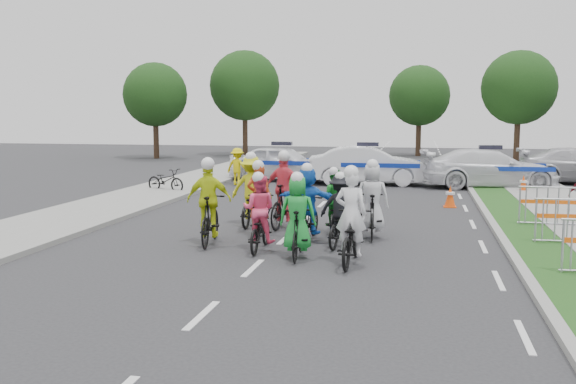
% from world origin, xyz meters
% --- Properties ---
extents(ground, '(90.00, 90.00, 0.00)m').
position_xyz_m(ground, '(0.00, 0.00, 0.00)').
color(ground, '#28282B').
rests_on(ground, ground).
extents(curb_right, '(0.20, 60.00, 0.12)m').
position_xyz_m(curb_right, '(5.10, 5.00, 0.06)').
color(curb_right, gray).
rests_on(curb_right, ground).
extents(grass_strip, '(1.20, 60.00, 0.11)m').
position_xyz_m(grass_strip, '(5.80, 5.00, 0.06)').
color(grass_strip, '#174918').
rests_on(grass_strip, ground).
extents(sidewalk_left, '(3.00, 60.00, 0.13)m').
position_xyz_m(sidewalk_left, '(-6.50, 5.00, 0.07)').
color(sidewalk_left, gray).
rests_on(sidewalk_left, ground).
extents(rider_0, '(0.78, 1.99, 2.00)m').
position_xyz_m(rider_0, '(1.83, 0.74, 0.66)').
color(rider_0, black).
rests_on(rider_0, ground).
extents(rider_1, '(0.80, 1.77, 1.83)m').
position_xyz_m(rider_1, '(0.69, 1.05, 0.71)').
color(rider_1, black).
rests_on(rider_1, ground).
extents(rider_2, '(0.74, 1.73, 1.75)m').
position_xyz_m(rider_2, '(-0.28, 1.64, 0.66)').
color(rider_2, black).
rests_on(rider_2, ground).
extents(rider_3, '(1.06, 1.98, 2.03)m').
position_xyz_m(rider_3, '(-1.56, 2.02, 0.77)').
color(rider_3, black).
rests_on(rider_3, ground).
extents(rider_4, '(1.03, 1.76, 1.71)m').
position_xyz_m(rider_4, '(1.41, 2.45, 0.67)').
color(rider_4, black).
rests_on(rider_4, ground).
extents(rider_5, '(1.52, 1.82, 1.86)m').
position_xyz_m(rider_5, '(0.57, 2.94, 0.78)').
color(rider_5, black).
rests_on(rider_5, ground).
extents(rider_6, '(0.96, 1.93, 1.89)m').
position_xyz_m(rider_6, '(-0.69, 3.25, 0.62)').
color(rider_6, black).
rests_on(rider_6, ground).
extents(rider_7, '(0.85, 1.87, 1.93)m').
position_xyz_m(rider_7, '(2.04, 3.56, 0.75)').
color(rider_7, black).
rests_on(rider_7, ground).
extents(rider_8, '(0.72, 1.67, 1.68)m').
position_xyz_m(rider_8, '(1.05, 4.03, 0.63)').
color(rider_8, black).
rests_on(rider_8, ground).
extents(rider_9, '(1.09, 2.02, 2.06)m').
position_xyz_m(rider_9, '(-0.33, 4.54, 0.78)').
color(rider_9, black).
rests_on(rider_9, ground).
extents(rider_10, '(1.11, 1.96, 2.00)m').
position_xyz_m(rider_10, '(-1.26, 4.68, 0.77)').
color(rider_10, black).
rests_on(rider_10, ground).
extents(police_car_0, '(4.79, 2.24, 1.58)m').
position_xyz_m(police_car_0, '(-2.87, 15.97, 0.79)').
color(police_car_0, white).
rests_on(police_car_0, ground).
extents(police_car_1, '(5.11, 2.27, 1.63)m').
position_xyz_m(police_car_1, '(0.99, 15.20, 0.81)').
color(police_car_1, white).
rests_on(police_car_1, ground).
extents(police_car_2, '(5.65, 2.95, 1.56)m').
position_xyz_m(police_car_2, '(5.91, 15.03, 0.78)').
color(police_car_2, white).
rests_on(police_car_2, ground).
extents(marshal_hiviz, '(1.12, 0.82, 1.56)m').
position_xyz_m(marshal_hiviz, '(-4.33, 13.91, 0.78)').
color(marshal_hiviz, yellow).
rests_on(marshal_hiviz, ground).
extents(barrier_2, '(2.00, 0.50, 1.12)m').
position_xyz_m(barrier_2, '(6.70, 5.70, 0.56)').
color(barrier_2, '#A5A8AD').
rests_on(barrier_2, ground).
extents(cone_0, '(0.40, 0.40, 0.70)m').
position_xyz_m(cone_0, '(4.13, 9.20, 0.34)').
color(cone_0, '#F24C0C').
rests_on(cone_0, ground).
extents(cone_1, '(0.40, 0.40, 0.70)m').
position_xyz_m(cone_1, '(6.99, 13.38, 0.34)').
color(cone_1, '#F24C0C').
rests_on(cone_1, ground).
extents(parked_bike, '(1.84, 1.14, 0.91)m').
position_xyz_m(parked_bike, '(-6.35, 11.03, 0.46)').
color(parked_bike, black).
rests_on(parked_bike, ground).
extents(tree_0, '(4.20, 4.20, 6.30)m').
position_xyz_m(tree_0, '(-14.00, 28.00, 4.19)').
color(tree_0, '#382619').
rests_on(tree_0, ground).
extents(tree_1, '(4.55, 4.55, 6.82)m').
position_xyz_m(tree_1, '(9.00, 30.00, 4.54)').
color(tree_1, '#382619').
rests_on(tree_1, ground).
extents(tree_3, '(4.90, 4.90, 7.35)m').
position_xyz_m(tree_3, '(-9.00, 32.00, 4.89)').
color(tree_3, '#382619').
rests_on(tree_3, ground).
extents(tree_4, '(4.20, 4.20, 6.30)m').
position_xyz_m(tree_4, '(3.00, 34.00, 4.19)').
color(tree_4, '#382619').
rests_on(tree_4, ground).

